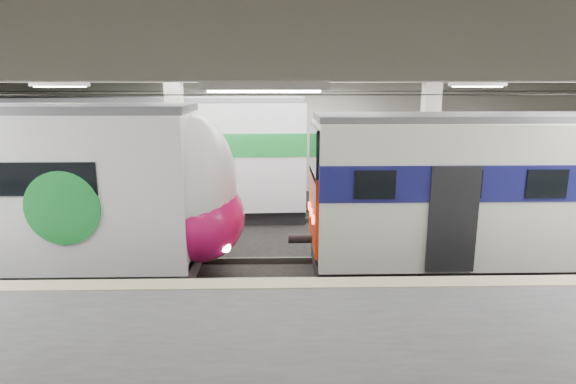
{
  "coord_description": "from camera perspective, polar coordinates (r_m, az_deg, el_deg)",
  "views": [
    {
      "loc": [
        0.15,
        -12.15,
        4.99
      ],
      "look_at": [
        0.47,
        1.0,
        2.0
      ],
      "focal_mm": 30.0,
      "sensor_mm": 36.0,
      "label": 1
    }
  ],
  "objects": [
    {
      "name": "far_train",
      "position": [
        18.84,
        -20.07,
        3.88
      ],
      "size": [
        14.16,
        3.31,
        4.49
      ],
      "rotation": [
        0.0,
        0.0,
        0.03
      ],
      "color": "white",
      "rests_on": "ground"
    },
    {
      "name": "station_hall",
      "position": [
        10.56,
        -2.16,
        3.29
      ],
      "size": [
        36.0,
        24.0,
        5.75
      ],
      "color": "black",
      "rests_on": "ground"
    },
    {
      "name": "older_rer",
      "position": [
        14.41,
        28.78,
        0.1
      ],
      "size": [
        12.69,
        2.8,
        4.22
      ],
      "color": "white",
      "rests_on": "ground"
    }
  ]
}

